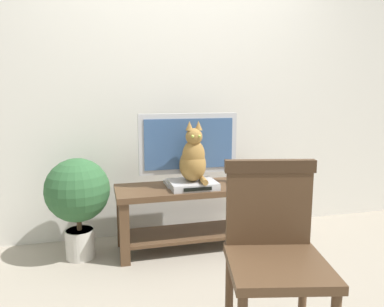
# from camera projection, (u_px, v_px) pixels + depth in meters

# --- Properties ---
(ground_plane) EXTENTS (12.00, 12.00, 0.00)m
(ground_plane) POSITION_uv_depth(u_px,v_px,m) (212.00, 283.00, 2.37)
(ground_plane) COLOR gray
(back_wall) EXTENTS (7.00, 0.12, 2.80)m
(back_wall) POSITION_uv_depth(u_px,v_px,m) (177.00, 74.00, 3.13)
(back_wall) COLOR silver
(back_wall) RESTS_ON ground
(tv_stand) EXTENTS (1.17, 0.45, 0.51)m
(tv_stand) POSITION_uv_depth(u_px,v_px,m) (190.00, 206.00, 2.88)
(tv_stand) COLOR #513823
(tv_stand) RESTS_ON ground
(tv) EXTENTS (0.79, 0.20, 0.57)m
(tv) POSITION_uv_depth(u_px,v_px,m) (188.00, 147.00, 2.87)
(tv) COLOR #B7B7BC
(tv) RESTS_ON tv_stand
(media_box) EXTENTS (0.36, 0.30, 0.05)m
(media_box) POSITION_uv_depth(u_px,v_px,m) (193.00, 184.00, 2.80)
(media_box) COLOR #BCBCC1
(media_box) RESTS_ON tv_stand
(cat) EXTENTS (0.20, 0.28, 0.47)m
(cat) POSITION_uv_depth(u_px,v_px,m) (193.00, 159.00, 2.76)
(cat) COLOR olive
(cat) RESTS_ON media_box
(wooden_chair) EXTENTS (0.51, 0.51, 0.92)m
(wooden_chair) POSITION_uv_depth(u_px,v_px,m) (274.00, 245.00, 1.64)
(wooden_chair) COLOR #513823
(wooden_chair) RESTS_ON ground
(book_stack) EXTENTS (0.25, 0.21, 0.06)m
(book_stack) POSITION_uv_depth(u_px,v_px,m) (244.00, 180.00, 2.92)
(book_stack) COLOR beige
(book_stack) RESTS_ON tv_stand
(potted_plant) EXTENTS (0.47, 0.47, 0.76)m
(potted_plant) POSITION_uv_depth(u_px,v_px,m) (78.00, 195.00, 2.67)
(potted_plant) COLOR beige
(potted_plant) RESTS_ON ground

